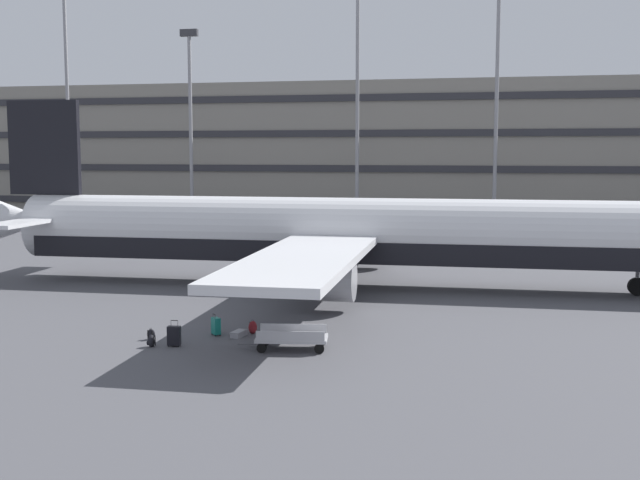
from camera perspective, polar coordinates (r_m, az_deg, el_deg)
ground_plane at (r=42.49m, az=2.96°, el=-3.41°), size 600.00×600.00×0.00m
terminal_structure at (r=89.51m, az=8.04°, el=6.33°), size 132.23×16.22×14.44m
airliner at (r=42.39m, az=2.21°, el=0.41°), size 43.03×34.91×10.07m
light_mast_far_left at (r=88.32m, az=-17.68°, el=10.86°), size 1.80×0.50×25.61m
light_mast_left at (r=82.23m, az=-9.27°, el=9.15°), size 1.80×0.50×19.29m
light_mast_center_left at (r=77.74m, az=2.70°, el=10.79°), size 1.80×0.50×22.95m
light_mast_center_right at (r=76.76m, az=12.58°, el=11.72°), size 1.80×0.50×25.62m
suitcase_laid_flat at (r=31.79m, az=-7.46°, el=-6.11°), size 0.47×0.47×0.86m
suitcase_scuffed at (r=31.53m, az=-5.85°, el=-6.69°), size 0.49×0.86×0.22m
suitcase_upright at (r=30.25m, az=-10.41°, el=-6.75°), size 0.50×0.29×0.98m
backpack_black at (r=31.53m, az=-11.99°, el=-6.63°), size 0.33×0.25×0.46m
backpack_small at (r=30.37m, az=-12.01°, el=-7.09°), size 0.33×0.35×0.51m
backpack_navy at (r=31.89m, az=-4.84°, el=-6.28°), size 0.40×0.34×0.56m
baggage_cart at (r=29.31m, az=-2.05°, el=-7.04°), size 3.37×1.69×0.82m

